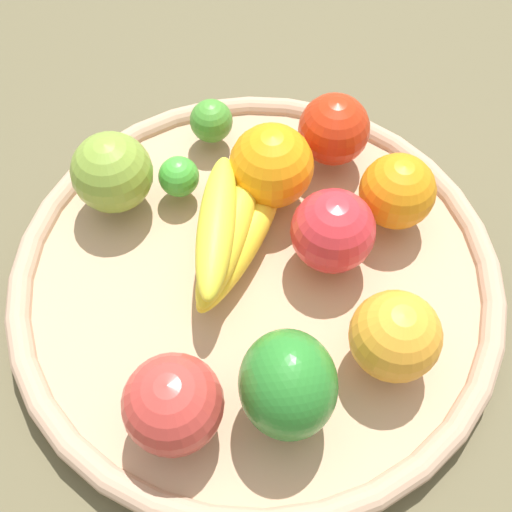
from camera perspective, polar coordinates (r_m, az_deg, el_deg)
The scene contains 13 objects.
ground_plane at distance 0.62m, azimuth 0.00°, elevation -2.79°, with size 2.40×2.40×0.00m, color brown.
basket at distance 0.60m, azimuth 0.00°, elevation -1.93°, with size 0.47×0.47×0.04m.
orange_1 at distance 0.61m, azimuth 1.41°, elevation 8.24°, with size 0.08×0.08×0.08m, color orange.
apple_0 at distance 0.62m, azimuth -13.04°, elevation 7.45°, with size 0.08×0.08×0.08m, color olive.
apple_2 at distance 0.57m, azimuth 7.06°, elevation 2.29°, with size 0.08×0.08×0.08m, color red.
orange_0 at distance 0.52m, azimuth 12.62°, elevation -7.18°, with size 0.08×0.08×0.08m, color orange.
banana_bunch at distance 0.57m, azimuth -2.62°, elevation 1.83°, with size 0.13×0.16×0.06m.
lime_0 at distance 0.67m, azimuth -4.12°, elevation 12.24°, with size 0.05×0.05×0.05m, color #469030.
apple_1 at distance 0.49m, azimuth -7.61°, elevation -13.29°, with size 0.08×0.08×0.08m, color #C53933.
bell_pepper at distance 0.49m, azimuth 2.94°, elevation -11.68°, with size 0.08×0.08×0.10m, color #2B7D2B.
apple_3 at distance 0.65m, azimuth 7.16°, elevation 11.43°, with size 0.07×0.07×0.07m, color red.
orange_2 at distance 0.61m, azimuth 12.81°, elevation 5.79°, with size 0.07×0.07×0.07m, color orange.
lime_1 at distance 0.63m, azimuth -7.08°, elevation 7.23°, with size 0.04×0.04×0.04m, color green.
Camera 1 is at (0.21, -0.22, 0.54)m, focal length 43.66 mm.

